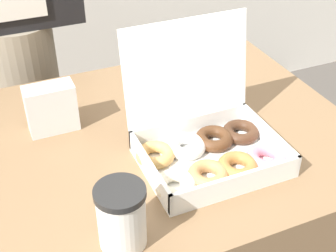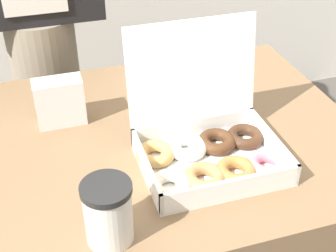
% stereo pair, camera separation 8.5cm
% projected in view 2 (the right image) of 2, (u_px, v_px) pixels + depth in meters
% --- Properties ---
extents(table, '(1.03, 0.74, 0.75)m').
position_uv_depth(table, '(148.00, 244.00, 1.32)').
color(table, brown).
rests_on(table, ground_plane).
extents(donut_box, '(0.33, 0.27, 0.28)m').
position_uv_depth(donut_box, '(208.00, 147.00, 1.00)').
color(donut_box, white).
rests_on(donut_box, table).
extents(coffee_cup, '(0.09, 0.09, 0.12)m').
position_uv_depth(coffee_cup, '(108.00, 212.00, 0.81)').
color(coffee_cup, silver).
rests_on(coffee_cup, table).
extents(napkin_holder, '(0.12, 0.06, 0.12)m').
position_uv_depth(napkin_holder, '(60.00, 102.00, 1.12)').
color(napkin_holder, silver).
rests_on(napkin_holder, table).
extents(person_customer, '(0.40, 0.22, 1.60)m').
position_uv_depth(person_customer, '(36.00, 12.00, 1.45)').
color(person_customer, gray).
rests_on(person_customer, ground_plane).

